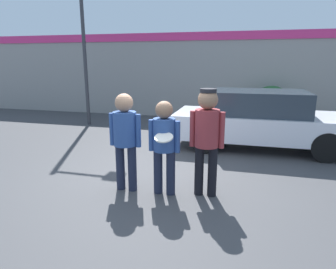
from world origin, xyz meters
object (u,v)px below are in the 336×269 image
object	(u,v)px
shrub	(271,106)
parked_car_near	(261,120)
person_left	(125,133)
person_middle_with_frisbee	(164,140)
street_lamp	(90,17)
person_right	(207,132)

from	to	relation	value
shrub	parked_car_near	bearing A→B (deg)	-98.34
person_left	parked_car_near	world-z (taller)	person_left
person_middle_with_frisbee	street_lamp	distance (m)	6.69
person_left	person_middle_with_frisbee	xyz separation A→B (m)	(0.68, 0.01, -0.08)
person_left	person_right	bearing A→B (deg)	5.33
person_left	street_lamp	world-z (taller)	street_lamp
person_middle_with_frisbee	parked_car_near	bearing A→B (deg)	63.17
person_middle_with_frisbee	parked_car_near	xyz separation A→B (m)	(1.66, 3.28, -0.19)
person_left	parked_car_near	xyz separation A→B (m)	(2.34, 3.29, -0.27)
parked_car_near	person_middle_with_frisbee	bearing A→B (deg)	-116.83
street_lamp	shrub	size ratio (longest dim) A/B	4.20
person_left	shrub	world-z (taller)	person_left
person_left	person_middle_with_frisbee	size ratio (longest dim) A/B	1.06
person_left	person_right	xyz separation A→B (m)	(1.36, 0.13, 0.08)
person_middle_with_frisbee	person_left	bearing A→B (deg)	-179.19
person_right	street_lamp	world-z (taller)	street_lamp
person_middle_with_frisbee	parked_car_near	distance (m)	3.68
parked_car_near	shrub	xyz separation A→B (m)	(0.44, 2.97, -0.06)
parked_car_near	shrub	world-z (taller)	parked_car_near
parked_car_near	street_lamp	size ratio (longest dim) A/B	0.76
person_left	shrub	bearing A→B (deg)	66.09
person_right	street_lamp	bearing A→B (deg)	133.66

